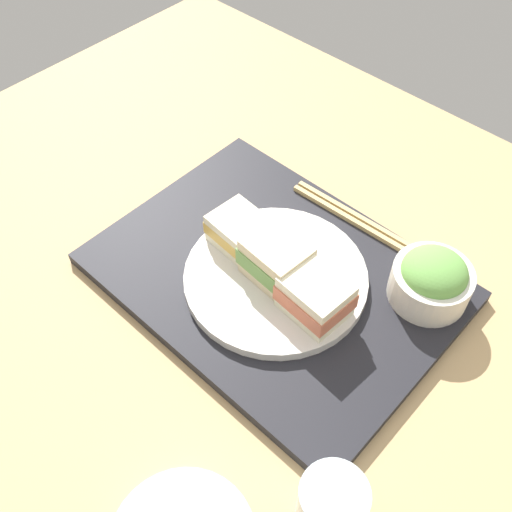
# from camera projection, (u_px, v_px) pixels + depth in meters

# --- Properties ---
(ground_plane) EXTENTS (1.40, 1.00, 0.03)m
(ground_plane) POSITION_uv_depth(u_px,v_px,m) (295.00, 324.00, 0.78)
(ground_plane) COLOR tan
(serving_tray) EXTENTS (0.45, 0.33, 0.02)m
(serving_tray) POSITION_uv_depth(u_px,v_px,m) (274.00, 277.00, 0.80)
(serving_tray) COLOR black
(serving_tray) RESTS_ON ground_plane
(sandwich_plate) EXTENTS (0.24, 0.24, 0.01)m
(sandwich_plate) POSITION_uv_depth(u_px,v_px,m) (276.00, 278.00, 0.78)
(sandwich_plate) COLOR silver
(sandwich_plate) RESTS_ON serving_tray
(sandwich_near) EXTENTS (0.08, 0.07, 0.05)m
(sandwich_near) POSITION_uv_depth(u_px,v_px,m) (315.00, 297.00, 0.72)
(sandwich_near) COLOR #EFE5C1
(sandwich_near) RESTS_ON sandwich_plate
(sandwich_middle) EXTENTS (0.09, 0.07, 0.06)m
(sandwich_middle) POSITION_uv_depth(u_px,v_px,m) (276.00, 260.00, 0.75)
(sandwich_middle) COLOR beige
(sandwich_middle) RESTS_ON sandwich_plate
(sandwich_far) EXTENTS (0.08, 0.07, 0.04)m
(sandwich_far) POSITION_uv_depth(u_px,v_px,m) (241.00, 232.00, 0.79)
(sandwich_far) COLOR #EFE5C1
(sandwich_far) RESTS_ON sandwich_plate
(salad_bowl) EXTENTS (0.10, 0.10, 0.07)m
(salad_bowl) POSITION_uv_depth(u_px,v_px,m) (432.00, 279.00, 0.74)
(salad_bowl) COLOR silver
(salad_bowl) RESTS_ON serving_tray
(chopsticks_pair) EXTENTS (0.19, 0.03, 0.01)m
(chopsticks_pair) POSITION_uv_depth(u_px,v_px,m) (350.00, 216.00, 0.85)
(chopsticks_pair) COLOR tan
(chopsticks_pair) RESTS_ON serving_tray
(drinking_glass) EXTENTS (0.07, 0.07, 0.09)m
(drinking_glass) POSITION_uv_depth(u_px,v_px,m) (330.00, 509.00, 0.57)
(drinking_glass) COLOR silver
(drinking_glass) RESTS_ON ground_plane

